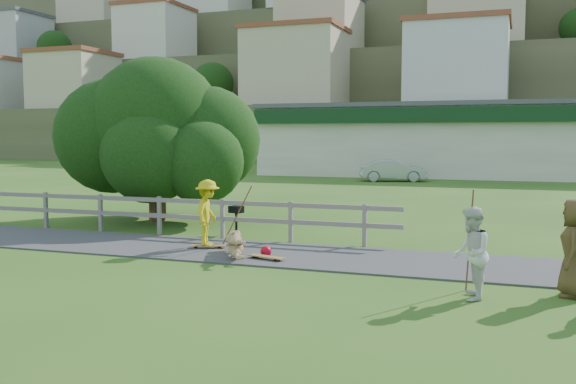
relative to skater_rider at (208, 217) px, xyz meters
The scene contains 17 objects.
ground 2.39m from the skater_rider, 44.91° to the right, with size 260.00×260.00×0.00m, color #2A5418.
path 1.79m from the skater_rider, ahead, with size 34.00×3.00×0.04m, color #3B3B3D.
fence 3.48m from the skater_rider, 150.48° to the left, with size 15.05×0.10×1.10m.
strip_mall 33.86m from the skater_rider, 80.48° to the left, with size 32.50×10.75×5.10m.
hillside 90.76m from the skater_rider, 88.98° to the left, with size 220.00×67.00×47.50m.
skater_rider is the anchor object (origin of this frame).
skater_fallen 1.46m from the skater_rider, 34.69° to the right, with size 1.84×0.44×0.67m, color tan.
spectator_a 7.12m from the skater_rider, 23.83° to the right, with size 0.78×0.61×1.61m, color silver.
spectator_c 8.48m from the skater_rider, 14.29° to the right, with size 0.85×0.55×1.73m, color #4F3C1F.
car_silver 25.64m from the skater_rider, 90.16° to the left, with size 1.44×4.14×1.37m, color #A3A7AA.
tree 6.10m from the skater_rider, 132.98° to the left, with size 7.29×7.29×3.92m, color black, non-canonical shape.
bbq 2.62m from the skater_rider, 98.38° to the left, with size 0.38×0.29×0.81m, color black, non-canonical shape.
longboard_rider 0.78m from the skater_rider, ahead, with size 0.89×0.22×0.10m, color brown, non-canonical shape.
longboard_fallen 2.26m from the skater_rider, 24.57° to the right, with size 0.91×0.22×0.10m, color brown, non-canonical shape.
helmet 1.91m from the skater_rider, 14.04° to the right, with size 0.26×0.26×0.26m, color #AB0A1F.
pole_rider 0.73m from the skater_rider, 33.69° to the left, with size 0.03×0.03×1.80m, color brown.
pole_spec_left 6.83m from the skater_rider, 19.31° to the right, with size 0.03×0.03×1.86m, color brown.
Camera 1 is at (5.62, -12.64, 2.83)m, focal length 40.00 mm.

